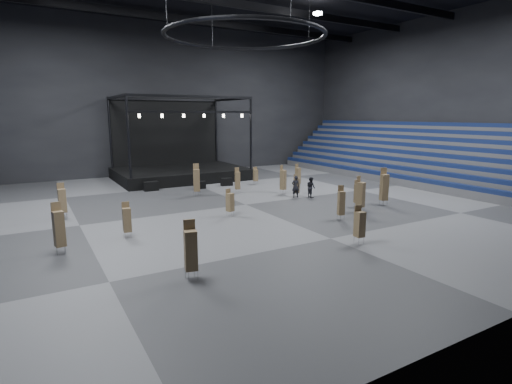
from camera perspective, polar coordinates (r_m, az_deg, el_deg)
floor at (r=32.48m, az=-1.47°, el=-1.82°), size 50.00×50.00×0.00m
wall_back at (r=51.16m, az=-13.13°, el=12.70°), size 50.00×0.20×18.00m
wall_right at (r=48.86m, az=25.82°, el=12.02°), size 0.20×42.00×18.00m
bleachers_right at (r=47.46m, az=23.68°, el=3.43°), size 7.20×40.00×6.40m
stage at (r=46.95m, az=-11.02°, el=3.73°), size 14.00×10.00×9.20m
truss_ring at (r=32.22m, az=-1.59°, el=21.37°), size 12.30×12.30×5.15m
flight_case_left at (r=39.67m, az=-14.78°, el=0.81°), size 1.34×0.67×0.89m
flight_case_mid at (r=39.84m, az=-8.02°, el=1.00°), size 1.16×0.66×0.74m
flight_case_right at (r=41.29m, az=-4.23°, el=1.46°), size 1.26×0.78×0.78m
chair_stack_0 at (r=41.83m, az=-0.06°, el=2.44°), size 0.51×0.51×1.84m
chair_stack_1 at (r=36.89m, az=3.88°, el=1.82°), size 0.61×0.61×2.65m
chair_stack_2 at (r=35.58m, az=5.79°, el=0.99°), size 0.52×0.52×2.01m
chair_stack_3 at (r=24.73m, az=-17.97°, el=-3.72°), size 0.48×0.48×2.16m
chair_stack_4 at (r=30.53m, az=14.69°, el=-0.28°), size 0.66×0.66×2.75m
chair_stack_5 at (r=28.16m, az=12.07°, el=-1.48°), size 0.56×0.56×2.42m
chair_stack_6 at (r=32.16m, az=14.38°, el=-0.15°), size 0.59×0.59×2.20m
chair_stack_7 at (r=31.18m, az=-25.95°, el=-1.03°), size 0.52×0.52×2.50m
chair_stack_8 at (r=33.48m, az=17.83°, el=0.74°), size 0.68×0.68×3.05m
chair_stack_9 at (r=23.16m, az=-26.34°, el=-4.62°), size 0.59×0.59×2.76m
chair_stack_10 at (r=40.35m, az=5.99°, el=2.38°), size 0.51×0.51×2.37m
chair_stack_11 at (r=23.23m, az=14.57°, el=-4.39°), size 0.51×0.51×2.20m
chair_stack_12 at (r=36.05m, az=-8.50°, el=1.75°), size 0.67×0.67×2.92m
chair_stack_13 at (r=28.60m, az=-3.75°, el=-1.40°), size 0.57×0.57×2.00m
chair_stack_14 at (r=17.86m, az=-9.32°, el=-8.05°), size 0.63×0.63×2.69m
chair_stack_15 at (r=37.21m, az=-2.66°, el=1.71°), size 0.51×0.51×2.38m
man_center at (r=35.34m, az=5.67°, el=0.77°), size 0.81×0.66×1.93m
crew_member at (r=35.53m, az=7.85°, el=0.68°), size 0.77×0.95×1.81m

